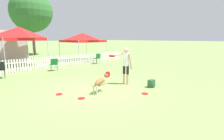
% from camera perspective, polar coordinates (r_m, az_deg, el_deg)
% --- Properties ---
extents(ground_plane, '(240.00, 240.00, 0.00)m').
position_cam_1_polar(ground_plane, '(7.26, -5.19, -6.51)').
color(ground_plane, olive).
extents(handler_person, '(1.04, 0.59, 1.68)m').
position_cam_1_polar(handler_person, '(7.95, 4.31, 2.80)').
color(handler_person, tan).
rests_on(handler_person, ground_plane).
extents(leaping_dog, '(1.08, 0.33, 0.78)m').
position_cam_1_polar(leaping_dog, '(6.80, -3.68, -3.53)').
color(leaping_dog, olive).
rests_on(leaping_dog, ground_plane).
extents(frisbee_near_handler, '(0.25, 0.25, 0.02)m').
position_cam_1_polar(frisbee_near_handler, '(6.34, -9.94, -9.08)').
color(frisbee_near_handler, red).
rests_on(frisbee_near_handler, ground_plane).
extents(frisbee_near_dog, '(0.25, 0.25, 0.02)m').
position_cam_1_polar(frisbee_near_dog, '(6.87, 10.74, -7.57)').
color(frisbee_near_dog, red).
rests_on(frisbee_near_dog, ground_plane).
extents(frisbee_midfield, '(0.25, 0.25, 0.02)m').
position_cam_1_polar(frisbee_midfield, '(6.97, -16.87, -7.57)').
color(frisbee_midfield, red).
rests_on(frisbee_midfield, ground_plane).
extents(backpack_on_grass, '(0.31, 0.24, 0.33)m').
position_cam_1_polar(backpack_on_grass, '(7.79, 12.76, -4.32)').
color(backpack_on_grass, '#2D5633').
rests_on(backpack_on_grass, ground_plane).
extents(picket_fence, '(16.51, 0.04, 0.83)m').
position_cam_1_polar(picket_fence, '(12.60, -24.07, 1.80)').
color(picket_fence, white).
rests_on(picket_fence, ground_plane).
extents(folding_chair_blue_left, '(0.52, 0.54, 0.81)m').
position_cam_1_polar(folding_chair_blue_left, '(11.90, -18.46, 2.03)').
color(folding_chair_blue_left, '#333338').
rests_on(folding_chair_blue_left, ground_plane).
extents(folding_chair_center, '(0.49, 0.51, 0.84)m').
position_cam_1_polar(folding_chair_center, '(14.56, -4.80, 4.07)').
color(folding_chair_center, '#333338').
rests_on(folding_chair_center, ground_plane).
extents(canopy_tent_main, '(2.87, 2.87, 2.90)m').
position_cam_1_polar(canopy_tent_main, '(14.45, -28.05, 10.43)').
color(canopy_tent_main, silver).
rests_on(canopy_tent_main, ground_plane).
extents(canopy_tent_secondary, '(3.23, 3.23, 2.58)m').
position_cam_1_polar(canopy_tent_secondary, '(16.83, -9.51, 10.42)').
color(canopy_tent_secondary, silver).
rests_on(canopy_tent_secondary, ground_plane).
extents(tree_left_grove, '(4.95, 4.95, 7.73)m').
position_cam_1_polar(tree_left_grove, '(24.33, -24.82, 16.92)').
color(tree_left_grove, brown).
rests_on(tree_left_grove, ground_plane).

